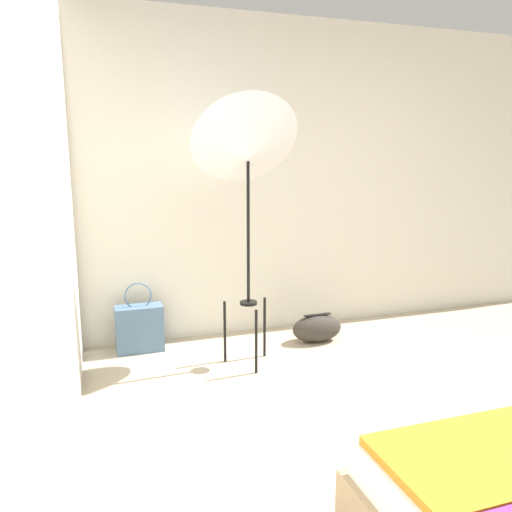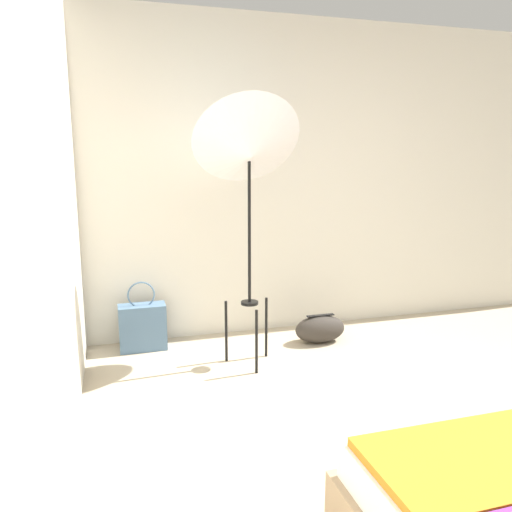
% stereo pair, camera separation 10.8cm
% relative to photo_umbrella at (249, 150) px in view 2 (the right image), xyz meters
% --- Properties ---
extents(wall_back, '(8.00, 0.05, 2.60)m').
position_rel_photo_umbrella_xyz_m(wall_back, '(0.41, 0.71, -0.23)').
color(wall_back, beige).
rests_on(wall_back, ground_plane).
extents(wall_side_left, '(0.05, 8.00, 2.60)m').
position_rel_photo_umbrella_xyz_m(wall_side_left, '(-1.19, -0.77, -0.23)').
color(wall_side_left, beige).
rests_on(wall_side_left, ground_plane).
extents(photo_umbrella, '(0.76, 0.62, 1.90)m').
position_rel_photo_umbrella_xyz_m(photo_umbrella, '(0.00, 0.00, 0.00)').
color(photo_umbrella, black).
rests_on(photo_umbrella, ground_plane).
extents(tote_bag, '(0.36, 0.17, 0.55)m').
position_rel_photo_umbrella_xyz_m(tote_bag, '(-0.73, 0.49, -1.35)').
color(tote_bag, slate).
rests_on(tote_bag, ground_plane).
extents(duffel_bag, '(0.42, 0.22, 0.23)m').
position_rel_photo_umbrella_xyz_m(duffel_bag, '(0.66, 0.25, -1.42)').
color(duffel_bag, '#332D28').
rests_on(duffel_bag, ground_plane).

